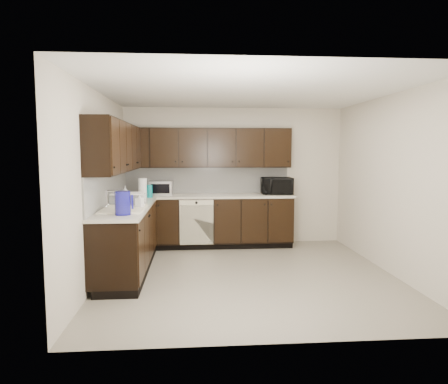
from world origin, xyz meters
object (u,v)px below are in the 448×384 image
object	(u,v)px
microwave	(277,186)
blue_pitcher	(123,203)
sink	(124,214)
toaster_oven	(161,188)
storage_bin	(128,199)

from	to	relation	value
microwave	blue_pitcher	distance (m)	3.21
sink	blue_pitcher	xyz separation A→B (m)	(0.07, -0.45, 0.20)
sink	toaster_oven	world-z (taller)	sink
blue_pitcher	toaster_oven	bearing A→B (deg)	98.12
toaster_oven	storage_bin	world-z (taller)	toaster_oven
microwave	blue_pitcher	bearing A→B (deg)	-136.36
microwave	storage_bin	xyz separation A→B (m)	(-2.45, -1.27, -0.07)
toaster_oven	storage_bin	xyz separation A→B (m)	(-0.38, -1.29, -0.04)
sink	storage_bin	xyz separation A→B (m)	(-0.02, 0.46, 0.14)
microwave	blue_pitcher	xyz separation A→B (m)	(-2.36, -2.17, -0.01)
sink	toaster_oven	xyz separation A→B (m)	(0.36, 1.75, 0.18)
toaster_oven	blue_pitcher	size ratio (longest dim) A/B	1.38
microwave	sink	bearing A→B (deg)	-143.64
toaster_oven	blue_pitcher	xyz separation A→B (m)	(-0.29, -2.19, 0.02)
toaster_oven	blue_pitcher	distance (m)	2.21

